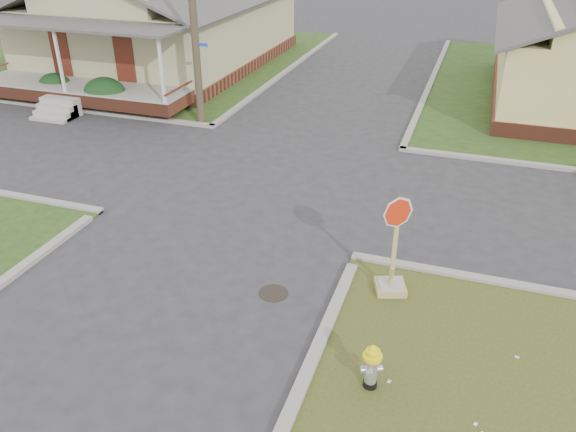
% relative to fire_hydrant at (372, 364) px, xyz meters
% --- Properties ---
extents(ground, '(120.00, 120.00, 0.00)m').
position_rel_fire_hydrant_xyz_m(ground, '(-4.72, 2.53, -0.54)').
color(ground, '#2C2C2E').
rests_on(ground, ground).
extents(verge_far_left, '(19.00, 19.00, 0.05)m').
position_rel_fire_hydrant_xyz_m(verge_far_left, '(-17.72, 20.53, -0.52)').
color(verge_far_left, '#284217').
rests_on(verge_far_left, ground).
extents(curbs, '(80.00, 40.00, 0.12)m').
position_rel_fire_hydrant_xyz_m(curbs, '(-4.72, 7.53, -0.54)').
color(curbs, gray).
rests_on(curbs, ground).
extents(manhole, '(0.64, 0.64, 0.01)m').
position_rel_fire_hydrant_xyz_m(manhole, '(-2.52, 2.03, -0.54)').
color(manhole, black).
rests_on(manhole, ground).
extents(corner_house, '(10.10, 15.50, 5.30)m').
position_rel_fire_hydrant_xyz_m(corner_house, '(-14.72, 19.21, 1.74)').
color(corner_house, brown).
rests_on(corner_house, ground).
extents(fire_hydrant, '(0.33, 0.33, 0.90)m').
position_rel_fire_hydrant_xyz_m(fire_hydrant, '(0.00, 0.00, 0.00)').
color(fire_hydrant, black).
rests_on(fire_hydrant, ground).
extents(stop_sign, '(0.64, 0.63, 2.27)m').
position_rel_fire_hydrant_xyz_m(stop_sign, '(-0.14, 2.89, -0.00)').
color(stop_sign, tan).
rests_on(stop_sign, ground).
extents(hedge_left, '(1.47, 1.20, 1.12)m').
position_rel_fire_hydrant_xyz_m(hedge_left, '(-16.16, 12.12, 0.07)').
color(hedge_left, black).
rests_on(hedge_left, verge_far_left).
extents(hedge_right, '(1.62, 1.33, 1.24)m').
position_rel_fire_hydrant_xyz_m(hedge_right, '(-13.31, 11.62, 0.13)').
color(hedge_right, black).
rests_on(hedge_right, verge_far_left).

